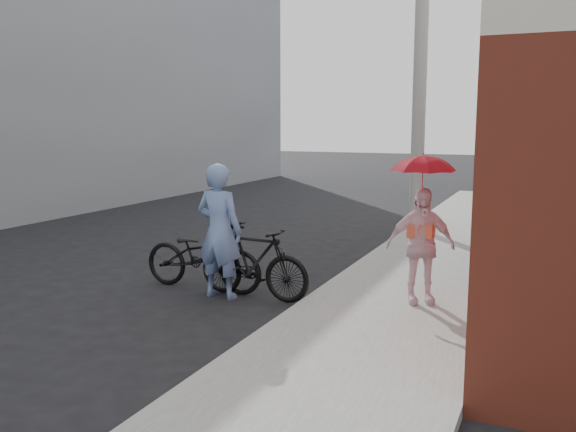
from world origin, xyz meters
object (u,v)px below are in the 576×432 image
Objects in this scene: utility_pole at (420,67)px; planter at (493,267)px; officer at (219,231)px; kimono_woman at (420,246)px; bike_left at (203,256)px; bike_right at (253,262)px.

utility_pole is 16.86× the size of planter.
kimono_woman is (2.62, 0.45, -0.07)m from officer.
bike_left is 0.86m from bike_right.
utility_pole is at bearing -101.93° from officer.
utility_pole reaches higher than bike_right.
bike_right is (0.86, -0.10, 0.01)m from bike_left.
officer is at bearing -145.39° from planter.
bike_right is (0.44, 0.14, -0.42)m from officer.
kimono_woman is (2.18, 0.31, 0.35)m from bike_right.
bike_right is at bearing -143.32° from planter.
utility_pole is 3.72× the size of bike_left.
bike_left is at bearing -151.27° from planter.
bike_right is at bearing -159.68° from officer.
officer is 0.98× the size of bike_left.
officer is 1.26× the size of kimono_woman.
bike_left is at bearing -28.08° from officer.
utility_pole is at bearing 77.86° from kimono_woman.
officer is 4.42× the size of planter.
bike_right is at bearing -95.87° from bike_left.
bike_left is 1.29× the size of kimono_woman.
officer is at bearing -119.42° from bike_left.
bike_right is 2.23m from kimono_woman.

